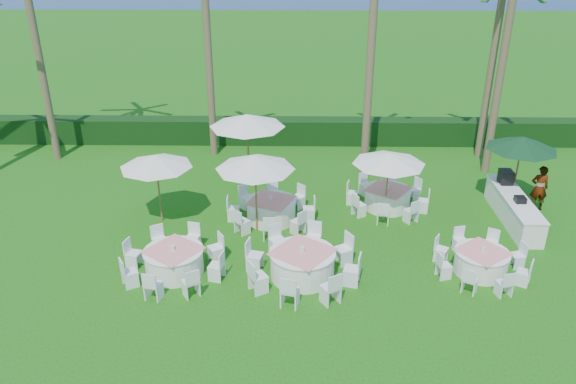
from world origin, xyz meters
name	(u,v)px	position (x,y,z in m)	size (l,w,h in m)	color
ground	(293,283)	(0.00, 0.00, 0.00)	(120.00, 120.00, 0.00)	#18520E
hedge	(295,131)	(0.00, 12.00, 0.60)	(34.00, 1.00, 1.20)	black
banquet_table_a	(174,261)	(-3.62, 0.53, 0.42)	(3.18, 3.18, 0.96)	white
banquet_table_b	(302,263)	(0.28, 0.37, 0.46)	(3.48, 3.48, 1.04)	white
banquet_table_c	(481,261)	(5.75, 0.70, 0.38)	(2.87, 2.87, 0.88)	white
banquet_table_e	(271,210)	(-0.82, 3.98, 0.42)	(3.15, 3.15, 0.96)	white
banquet_table_f	(387,198)	(3.51, 5.05, 0.41)	(3.06, 3.06, 0.93)	white
umbrella_a	(156,161)	(-4.76, 3.85, 2.33)	(2.52, 2.52, 2.55)	brown
umbrella_b	(255,162)	(-1.28, 3.19, 2.58)	(2.67, 2.67, 2.83)	brown
umbrella_c	(247,121)	(-1.88, 7.30, 2.67)	(3.04, 3.04, 2.92)	brown
umbrella_d	(389,158)	(3.35, 4.47, 2.23)	(2.61, 2.61, 2.44)	brown
umbrella_green	(522,143)	(8.27, 5.32, 2.52)	(2.58, 2.58, 2.76)	brown
buffet_table	(513,208)	(7.87, 4.10, 0.51)	(0.89, 4.08, 1.45)	white
staff_person	(539,188)	(9.08, 5.00, 0.88)	(0.64, 0.42, 1.75)	gray
palm_a	(30,11)	(-10.86, 9.79, 6.48)	(4.37, 4.24, 11.98)	brown
palm_b	(209,56)	(-3.76, 10.45, 4.55)	(4.38, 4.22, 8.21)	brown
palm_c	(373,20)	(2.94, 8.05, 6.41)	(4.40, 3.95, 11.84)	brown
palm_d	(493,60)	(8.48, 10.35, 4.45)	(4.40, 4.12, 8.01)	brown
palm_e	(506,43)	(8.27, 8.60, 5.49)	(4.38, 4.21, 10.05)	brown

